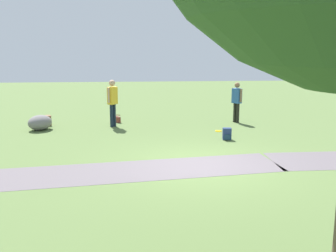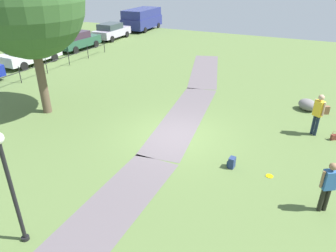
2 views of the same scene
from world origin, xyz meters
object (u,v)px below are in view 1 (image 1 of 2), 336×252
(handbag_on_grass, at_px, (117,119))
(man_near_boulder, at_px, (237,99))
(woman_with_handbag, at_px, (113,99))
(backpack_by_boulder, at_px, (48,121))
(frisbee_on_grass, at_px, (218,131))
(lawn_boulder, at_px, (40,123))
(spare_backpack_on_lawn, at_px, (227,134))

(handbag_on_grass, bearing_deg, man_near_boulder, 175.87)
(woman_with_handbag, xyz_separation_m, backpack_by_boulder, (2.59, -0.43, -0.88))
(man_near_boulder, xyz_separation_m, handbag_on_grass, (4.88, -0.35, -0.81))
(handbag_on_grass, height_order, frisbee_on_grass, handbag_on_grass)
(frisbee_on_grass, bearing_deg, lawn_boulder, -6.53)
(backpack_by_boulder, distance_m, frisbee_on_grass, 6.72)
(lawn_boulder, xyz_separation_m, handbag_on_grass, (-2.82, -1.25, -0.14))
(woman_with_handbag, bearing_deg, frisbee_on_grass, 163.19)
(backpack_by_boulder, relative_size, frisbee_on_grass, 1.62)
(woman_with_handbag, bearing_deg, man_near_boulder, -174.62)
(handbag_on_grass, bearing_deg, backpack_by_boulder, 8.25)
(woman_with_handbag, bearing_deg, backpack_by_boulder, -9.41)
(woman_with_handbag, xyz_separation_m, handbag_on_grass, (-0.12, -0.82, -0.93))
(frisbee_on_grass, bearing_deg, man_near_boulder, -122.82)
(lawn_boulder, bearing_deg, frisbee_on_grass, 173.47)
(man_near_boulder, bearing_deg, lawn_boulder, 6.66)
(lawn_boulder, bearing_deg, backpack_by_boulder, -97.12)
(spare_backpack_on_lawn, distance_m, frisbee_on_grass, 1.35)
(handbag_on_grass, height_order, backpack_by_boulder, backpack_by_boulder)
(frisbee_on_grass, bearing_deg, handbag_on_grass, -27.83)
(woman_with_handbag, height_order, frisbee_on_grass, woman_with_handbag)
(woman_with_handbag, distance_m, backpack_by_boulder, 2.77)
(man_near_boulder, bearing_deg, spare_backpack_on_lawn, 70.65)
(handbag_on_grass, bearing_deg, spare_backpack_on_lawn, 138.80)
(lawn_boulder, bearing_deg, man_near_boulder, -173.34)
(backpack_by_boulder, relative_size, spare_backpack_on_lawn, 1.00)
(woman_with_handbag, relative_size, handbag_on_grass, 4.77)
(man_near_boulder, bearing_deg, backpack_by_boulder, 0.31)
(handbag_on_grass, xyz_separation_m, spare_backpack_on_lawn, (-3.82, 3.35, 0.05))
(backpack_by_boulder, distance_m, spare_backpack_on_lawn, 7.17)
(woman_with_handbag, relative_size, man_near_boulder, 1.11)
(man_near_boulder, relative_size, backpack_by_boulder, 4.11)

